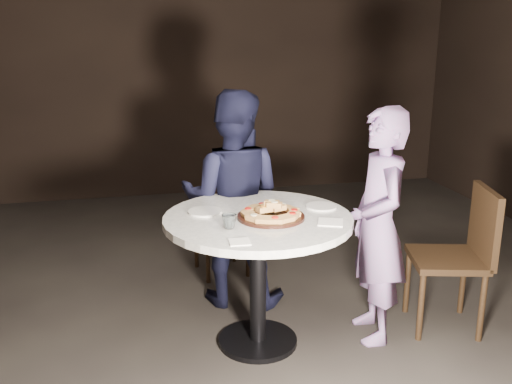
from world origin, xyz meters
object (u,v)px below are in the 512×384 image
serving_board (271,217)px  focaccia_pile (271,211)px  chair_right (463,249)px  diner_teal (378,226)px  chair_far (224,219)px  table (258,241)px  water_glass (229,221)px  diner_navy (232,199)px

serving_board → focaccia_pile: focaccia_pile is taller
chair_right → diner_teal: size_ratio=0.64×
serving_board → chair_far: size_ratio=0.48×
table → serving_board: 0.18m
table → water_glass: size_ratio=17.13×
serving_board → focaccia_pile: 0.03m
table → chair_far: (-0.02, 1.04, -0.20)m
water_glass → chair_far: size_ratio=0.10×
chair_far → diner_navy: bearing=79.9°
table → serving_board: bearing=-39.7°
serving_board → diner_teal: (0.66, -0.00, -0.11)m
water_glass → diner_navy: (0.16, 0.79, -0.12)m
chair_far → diner_teal: diner_teal is taller
table → chair_far: table is taller
table → diner_teal: diner_teal is taller
serving_board → chair_far: bearing=94.4°
chair_right → water_glass: bearing=-71.7°
chair_right → diner_teal: diner_teal is taller
table → chair_far: bearing=91.2°
focaccia_pile → chair_right: (1.23, -0.03, -0.33)m
water_glass → chair_right: (1.49, 0.09, -0.33)m
table → diner_navy: size_ratio=0.96×
chair_right → diner_navy: (-1.33, 0.70, 0.21)m
chair_far → chair_right: 1.73m
chair_right → diner_navy: bearing=-103.0°
table → diner_teal: 0.73m
chair_far → water_glass: bearing=73.2°
chair_right → diner_teal: (-0.57, 0.02, 0.19)m
diner_navy → focaccia_pile: bearing=117.6°
water_glass → chair_right: bearing=3.5°
serving_board → water_glass: size_ratio=4.62×
diner_teal → diner_navy: bearing=-125.7°
table → diner_navy: diner_navy is taller
water_glass → diner_teal: size_ratio=0.06×
chair_far → diner_teal: (0.75, -1.09, 0.25)m
serving_board → chair_far: (-0.08, 1.09, -0.36)m
table → diner_teal: bearing=-4.2°
serving_board → diner_teal: diner_teal is taller
focaccia_pile → diner_teal: size_ratio=0.24×
table → water_glass: bearing=-139.4°
water_glass → diner_teal: diner_teal is taller
chair_right → diner_navy: size_ratio=0.62×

